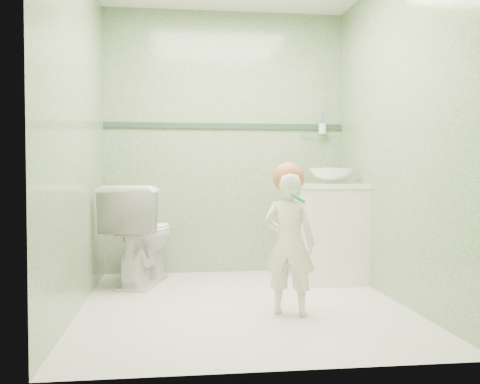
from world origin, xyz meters
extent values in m
plane|color=silver|center=(0.00, 0.00, 0.00)|extent=(2.50, 2.50, 0.00)
cube|color=gray|center=(0.00, 1.25, 1.20)|extent=(2.20, 0.04, 2.40)
cube|color=gray|center=(0.00, -1.25, 1.20)|extent=(2.20, 0.04, 2.40)
cube|color=gray|center=(-1.10, 0.00, 1.20)|extent=(0.04, 2.50, 2.40)
cube|color=gray|center=(1.10, 0.00, 1.20)|extent=(0.04, 2.50, 2.40)
cube|color=#2A4530|center=(0.00, 1.24, 1.35)|extent=(2.20, 0.02, 0.05)
cube|color=silver|center=(0.84, 0.70, 0.40)|extent=(0.52, 0.50, 0.80)
cube|color=white|center=(0.84, 0.70, 0.81)|extent=(0.54, 0.52, 0.04)
imported|color=white|center=(0.84, 0.70, 0.89)|extent=(0.37, 0.37, 0.13)
cylinder|color=silver|center=(0.84, 0.90, 0.95)|extent=(0.03, 0.03, 0.18)
cylinder|color=silver|center=(0.84, 0.85, 1.03)|extent=(0.02, 0.12, 0.02)
cylinder|color=silver|center=(0.84, 1.20, 1.28)|extent=(0.26, 0.02, 0.02)
cylinder|color=silver|center=(0.90, 1.18, 1.33)|extent=(0.07, 0.07, 0.09)
cylinder|color=blue|center=(0.89, 1.17, 1.40)|extent=(0.01, 0.01, 0.17)
cylinder|color=#7A52AA|center=(0.90, 1.17, 1.40)|extent=(0.01, 0.01, 0.17)
imported|color=white|center=(-0.74, 0.80, 0.41)|extent=(0.66, 0.90, 0.82)
imported|color=silver|center=(0.27, -0.29, 0.46)|extent=(0.40, 0.34, 0.92)
sphere|color=#AE663E|center=(0.27, -0.27, 0.88)|extent=(0.20, 0.20, 0.20)
cylinder|color=#048C5A|center=(0.28, -0.44, 0.76)|extent=(0.12, 0.10, 0.06)
cube|color=white|center=(0.25, -0.37, 0.80)|extent=(0.03, 0.03, 0.02)
camera|label=1|loc=(-0.47, -3.62, 0.91)|focal=39.61mm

